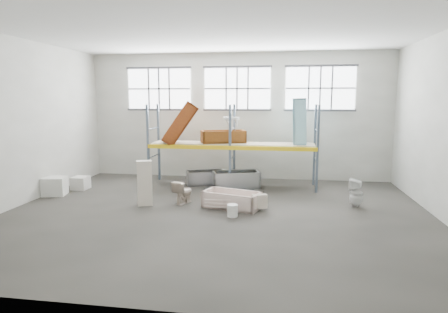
% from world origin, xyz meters
% --- Properties ---
extents(floor, '(12.00, 10.00, 0.10)m').
position_xyz_m(floor, '(0.00, 0.00, -0.05)').
color(floor, '#49453E').
rests_on(floor, ground).
extents(ceiling, '(12.00, 10.00, 0.10)m').
position_xyz_m(ceiling, '(0.00, 0.00, 5.05)').
color(ceiling, silver).
rests_on(ceiling, ground).
extents(wall_back, '(12.00, 0.10, 5.00)m').
position_xyz_m(wall_back, '(0.00, 5.05, 2.50)').
color(wall_back, '#A0A094').
rests_on(wall_back, ground).
extents(wall_front, '(12.00, 0.10, 5.00)m').
position_xyz_m(wall_front, '(0.00, -5.05, 2.50)').
color(wall_front, '#9D9D92').
rests_on(wall_front, ground).
extents(wall_left, '(0.10, 10.00, 5.00)m').
position_xyz_m(wall_left, '(-6.05, 0.00, 2.50)').
color(wall_left, beige).
rests_on(wall_left, ground).
extents(window_left, '(2.60, 0.04, 1.60)m').
position_xyz_m(window_left, '(-3.20, 4.94, 3.60)').
color(window_left, white).
rests_on(window_left, wall_back).
extents(window_mid, '(2.60, 0.04, 1.60)m').
position_xyz_m(window_mid, '(0.00, 4.94, 3.60)').
color(window_mid, white).
rests_on(window_mid, wall_back).
extents(window_right, '(2.60, 0.04, 1.60)m').
position_xyz_m(window_right, '(3.20, 4.94, 3.60)').
color(window_right, white).
rests_on(window_right, wall_back).
extents(rack_upright_la, '(0.08, 0.08, 3.00)m').
position_xyz_m(rack_upright_la, '(-3.00, 2.90, 1.50)').
color(rack_upright_la, slate).
rests_on(rack_upright_la, floor).
extents(rack_upright_lb, '(0.08, 0.08, 3.00)m').
position_xyz_m(rack_upright_lb, '(-3.00, 4.10, 1.50)').
color(rack_upright_lb, slate).
rests_on(rack_upright_lb, floor).
extents(rack_upright_ma, '(0.08, 0.08, 3.00)m').
position_xyz_m(rack_upright_ma, '(0.00, 2.90, 1.50)').
color(rack_upright_ma, slate).
rests_on(rack_upright_ma, floor).
extents(rack_upright_mb, '(0.08, 0.08, 3.00)m').
position_xyz_m(rack_upright_mb, '(0.00, 4.10, 1.50)').
color(rack_upright_mb, slate).
rests_on(rack_upright_mb, floor).
extents(rack_upright_ra, '(0.08, 0.08, 3.00)m').
position_xyz_m(rack_upright_ra, '(3.00, 2.90, 1.50)').
color(rack_upright_ra, slate).
rests_on(rack_upright_ra, floor).
extents(rack_upright_rb, '(0.08, 0.08, 3.00)m').
position_xyz_m(rack_upright_rb, '(3.00, 4.10, 1.50)').
color(rack_upright_rb, slate).
rests_on(rack_upright_rb, floor).
extents(rack_beam_front, '(6.00, 0.10, 0.14)m').
position_xyz_m(rack_beam_front, '(0.00, 2.90, 1.50)').
color(rack_beam_front, yellow).
rests_on(rack_beam_front, floor).
extents(rack_beam_back, '(6.00, 0.10, 0.14)m').
position_xyz_m(rack_beam_back, '(0.00, 4.10, 1.50)').
color(rack_beam_back, yellow).
rests_on(rack_beam_back, floor).
extents(shelf_deck, '(5.90, 1.10, 0.03)m').
position_xyz_m(shelf_deck, '(0.00, 3.50, 1.58)').
color(shelf_deck, gray).
rests_on(shelf_deck, floor).
extents(wet_patch, '(1.80, 1.80, 0.00)m').
position_xyz_m(wet_patch, '(0.00, 2.70, 0.00)').
color(wet_patch, black).
rests_on(wet_patch, floor).
extents(bathtub_beige, '(1.81, 1.22, 0.49)m').
position_xyz_m(bathtub_beige, '(0.36, 0.65, 0.24)').
color(bathtub_beige, beige).
rests_on(bathtub_beige, floor).
extents(cistern_spare, '(0.46, 0.33, 0.40)m').
position_xyz_m(cistern_spare, '(1.20, 0.46, 0.28)').
color(cistern_spare, beige).
rests_on(cistern_spare, bathtub_beige).
extents(sink_in_tub, '(0.56, 0.56, 0.15)m').
position_xyz_m(sink_in_tub, '(0.53, 0.70, 0.16)').
color(sink_in_tub, beige).
rests_on(sink_in_tub, bathtub_beige).
extents(toilet_beige, '(0.63, 0.80, 0.72)m').
position_xyz_m(toilet_beige, '(-1.18, 0.90, 0.36)').
color(toilet_beige, beige).
rests_on(toilet_beige, floor).
extents(cistern_tall, '(0.51, 0.42, 1.37)m').
position_xyz_m(cistern_tall, '(-2.27, 0.53, 0.68)').
color(cistern_tall, beige).
rests_on(cistern_tall, floor).
extents(toilet_white, '(0.50, 0.49, 0.85)m').
position_xyz_m(toilet_white, '(4.02, 1.30, 0.42)').
color(toilet_white, white).
rests_on(toilet_white, floor).
extents(steel_tub_left, '(1.55, 1.11, 0.52)m').
position_xyz_m(steel_tub_left, '(-1.02, 3.60, 0.26)').
color(steel_tub_left, '#A8AAB1').
rests_on(steel_tub_left, floor).
extents(steel_tub_right, '(1.80, 1.24, 0.60)m').
position_xyz_m(steel_tub_right, '(0.18, 3.20, 0.30)').
color(steel_tub_right, '#ADB2B5').
rests_on(steel_tub_right, floor).
extents(rust_tub_flat, '(1.76, 1.25, 0.45)m').
position_xyz_m(rust_tub_flat, '(-0.35, 3.60, 1.82)').
color(rust_tub_flat, brown).
rests_on(rust_tub_flat, shelf_deck).
extents(rust_tub_tilted, '(1.53, 1.13, 1.66)m').
position_xyz_m(rust_tub_tilted, '(-1.91, 3.34, 2.29)').
color(rust_tub_tilted, '#95430D').
rests_on(rust_tub_tilted, shelf_deck).
extents(sink_on_shelf, '(0.63, 0.52, 0.51)m').
position_xyz_m(sink_on_shelf, '(0.00, 3.21, 2.09)').
color(sink_on_shelf, silver).
rests_on(sink_on_shelf, rust_tub_flat).
extents(blue_tub_upright, '(0.56, 0.80, 1.66)m').
position_xyz_m(blue_tub_upright, '(2.41, 3.62, 2.40)').
color(blue_tub_upright, '#8BC6D7').
rests_on(blue_tub_upright, shelf_deck).
extents(bucket, '(0.34, 0.34, 0.34)m').
position_xyz_m(bucket, '(0.50, -0.20, 0.17)').
color(bucket, silver).
rests_on(bucket, floor).
extents(carton_near, '(0.83, 0.75, 0.61)m').
position_xyz_m(carton_near, '(-5.70, 1.23, 0.30)').
color(carton_near, silver).
rests_on(carton_near, floor).
extents(carton_far, '(0.53, 0.53, 0.44)m').
position_xyz_m(carton_far, '(-5.30, 2.16, 0.22)').
color(carton_far, beige).
rests_on(carton_far, floor).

